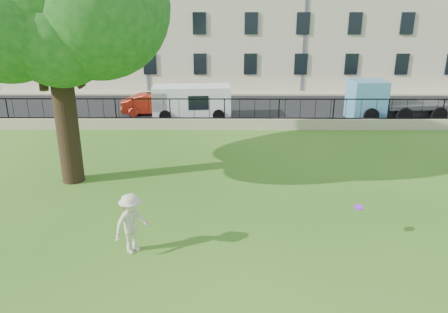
{
  "coord_description": "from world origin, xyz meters",
  "views": [
    {
      "loc": [
        0.13,
        -11.47,
        6.67
      ],
      "look_at": [
        0.03,
        3.5,
        1.37
      ],
      "focal_mm": 35.0,
      "sensor_mm": 36.0,
      "label": 1
    }
  ],
  "objects_px": {
    "man": "(132,224)",
    "frisbee": "(359,207)",
    "red_sedan": "(153,104)",
    "white_van": "(192,102)",
    "blue_truck": "(396,100)"
  },
  "relations": [
    {
      "from": "man",
      "to": "frisbee",
      "type": "bearing_deg",
      "value": -42.19
    },
    {
      "from": "man",
      "to": "white_van",
      "type": "xyz_separation_m",
      "value": [
        0.5,
        15.27,
        0.09
      ]
    },
    {
      "from": "frisbee",
      "to": "white_van",
      "type": "height_order",
      "value": "white_van"
    },
    {
      "from": "white_van",
      "to": "blue_truck",
      "type": "xyz_separation_m",
      "value": [
        12.26,
        -0.16,
        0.2
      ]
    },
    {
      "from": "red_sedan",
      "to": "blue_truck",
      "type": "distance_m",
      "value": 14.8
    },
    {
      "from": "red_sedan",
      "to": "white_van",
      "type": "xyz_separation_m",
      "value": [
        2.5,
        -0.84,
        0.33
      ]
    },
    {
      "from": "red_sedan",
      "to": "blue_truck",
      "type": "height_order",
      "value": "blue_truck"
    },
    {
      "from": "white_van",
      "to": "blue_truck",
      "type": "bearing_deg",
      "value": -4.68
    },
    {
      "from": "white_van",
      "to": "blue_truck",
      "type": "height_order",
      "value": "blue_truck"
    },
    {
      "from": "man",
      "to": "red_sedan",
      "type": "xyz_separation_m",
      "value": [
        -2.0,
        16.11,
        -0.25
      ]
    },
    {
      "from": "red_sedan",
      "to": "blue_truck",
      "type": "bearing_deg",
      "value": -99.91
    },
    {
      "from": "man",
      "to": "red_sedan",
      "type": "distance_m",
      "value": 16.24
    },
    {
      "from": "man",
      "to": "red_sedan",
      "type": "relative_size",
      "value": 0.46
    },
    {
      "from": "man",
      "to": "frisbee",
      "type": "xyz_separation_m",
      "value": [
        6.5,
        0.8,
        0.13
      ]
    },
    {
      "from": "white_van",
      "to": "man",
      "type": "bearing_deg",
      "value": -95.83
    }
  ]
}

